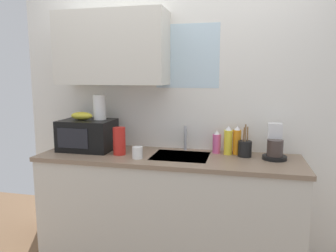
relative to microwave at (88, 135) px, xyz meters
name	(u,v)px	position (x,y,z in m)	size (l,w,h in m)	color
kitchen_wall_assembly	(164,97)	(0.64, 0.26, 0.33)	(2.94, 0.42, 2.50)	white
counter_unit	(168,206)	(0.75, -0.05, -0.58)	(2.17, 0.63, 0.90)	silver
sink_faucet	(185,138)	(0.85, 0.19, -0.03)	(0.03, 0.03, 0.22)	#B2B5BA
microwave	(88,135)	(0.00, 0.00, 0.00)	(0.46, 0.35, 0.27)	black
banana_bunch	(82,116)	(-0.05, 0.00, 0.17)	(0.20, 0.11, 0.07)	gold
paper_towel_roll	(100,107)	(0.10, 0.05, 0.24)	(0.11, 0.11, 0.22)	white
coffee_maker	(275,146)	(1.60, 0.06, -0.03)	(0.19, 0.21, 0.28)	black
dish_soap_bottle_pink	(217,142)	(1.13, 0.14, -0.04)	(0.07, 0.07, 0.20)	#E55999
dish_soap_bottle_yellow	(228,141)	(1.23, 0.12, -0.02)	(0.07, 0.07, 0.24)	yellow
dish_soap_bottle_orange	(237,141)	(1.30, 0.14, -0.02)	(0.07, 0.07, 0.24)	orange
cereal_canister	(119,141)	(0.34, -0.10, -0.02)	(0.10, 0.10, 0.23)	red
mug_white	(137,153)	(0.53, -0.19, -0.09)	(0.08, 0.08, 0.10)	white
utensil_crock	(245,148)	(1.37, 0.07, -0.07)	(0.11, 0.11, 0.27)	black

